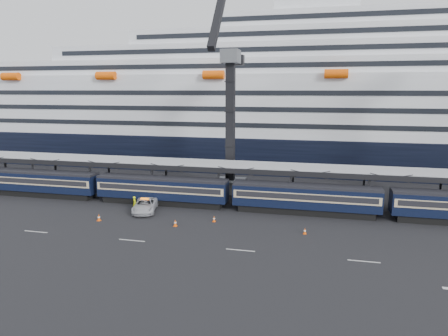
{
  "coord_description": "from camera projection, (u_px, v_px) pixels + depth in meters",
  "views": [
    {
      "loc": [
        -7.03,
        -41.69,
        16.1
      ],
      "look_at": [
        -18.94,
        10.0,
        5.65
      ],
      "focal_mm": 32.0,
      "sensor_mm": 36.0,
      "label": 1
    }
  ],
  "objects": [
    {
      "name": "ground",
      "position": [
        380.0,
        247.0,
        41.42
      ],
      "size": [
        260.0,
        260.0,
        0.0
      ],
      "primitive_type": "plane",
      "color": "black",
      "rests_on": "ground"
    },
    {
      "name": "train",
      "position": [
        332.0,
        199.0,
        51.58
      ],
      "size": [
        133.05,
        3.0,
        4.05
      ],
      "color": "black",
      "rests_on": "ground"
    },
    {
      "name": "canopy",
      "position": [
        367.0,
        171.0,
        53.79
      ],
      "size": [
        130.0,
        6.25,
        5.53
      ],
      "color": "#979A9F",
      "rests_on": "ground"
    },
    {
      "name": "cruise_ship",
      "position": [
        346.0,
        108.0,
        83.24
      ],
      "size": [
        214.09,
        28.84,
        34.0
      ],
      "color": "black",
      "rests_on": "ground"
    },
    {
      "name": "crane_dark_near",
      "position": [
        230.0,
        117.0,
        61.3
      ],
      "size": [
        4.5,
        17.75,
        35.08
      ],
      "color": "#484B50",
      "rests_on": "ground"
    },
    {
      "name": "pickup_truck",
      "position": [
        145.0,
        205.0,
        53.43
      ],
      "size": [
        4.34,
        6.67,
        1.71
      ],
      "primitive_type": "imported",
      "rotation": [
        0.0,
        0.0,
        0.26
      ],
      "color": "#AFB0B6",
      "rests_on": "ground"
    },
    {
      "name": "worker",
      "position": [
        135.0,
        204.0,
        53.7
      ],
      "size": [
        0.87,
        0.86,
        2.02
      ],
      "primitive_type": "imported",
      "rotation": [
        0.0,
        0.0,
        2.39
      ],
      "color": "#D6EC0C",
      "rests_on": "ground"
    },
    {
      "name": "traffic_cone_a",
      "position": [
        99.0,
        217.0,
        49.76
      ],
      "size": [
        0.44,
        0.44,
        0.87
      ],
      "color": "#FF5808",
      "rests_on": "ground"
    },
    {
      "name": "traffic_cone_b",
      "position": [
        175.0,
        223.0,
        47.75
      ],
      "size": [
        0.43,
        0.43,
        0.87
      ],
      "color": "#FF5808",
      "rests_on": "ground"
    },
    {
      "name": "traffic_cone_c",
      "position": [
        214.0,
        219.0,
        49.41
      ],
      "size": [
        0.38,
        0.38,
        0.76
      ],
      "color": "#FF5808",
      "rests_on": "ground"
    },
    {
      "name": "traffic_cone_d",
      "position": [
        305.0,
        231.0,
        45.19
      ],
      "size": [
        0.37,
        0.37,
        0.74
      ],
      "color": "#FF5808",
      "rests_on": "ground"
    }
  ]
}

